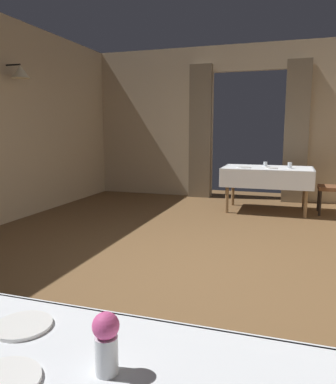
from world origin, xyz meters
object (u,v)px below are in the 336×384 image
glass_mid_a (265,164)px  dining_table_mid (267,173)px  plate_mid_c (271,168)px  flower_vase_near (106,341)px  plate_near_c (23,326)px  plate_mid_d (244,167)px  plate_near_b (0,382)px  glass_mid_b (290,165)px

glass_mid_a → dining_table_mid: bearing=-74.6°
glass_mid_a → plate_mid_c: glass_mid_a is taller
flower_vase_near → plate_near_c: 0.39m
plate_mid_d → plate_near_c: bearing=-90.6°
dining_table_mid → glass_mid_a: (-0.05, 0.18, 0.14)m
dining_table_mid → glass_mid_a: bearing=105.4°
dining_table_mid → plate_near_b: bearing=-93.0°
dining_table_mid → plate_near_b: size_ratio=7.47×
dining_table_mid → glass_mid_b: size_ratio=14.78×
glass_mid_b → plate_mid_d: bearing=-169.5°
flower_vase_near → plate_mid_c: bearing=88.6°
glass_mid_a → plate_mid_d: (-0.32, -0.36, -0.03)m
plate_mid_c → dining_table_mid: bearing=116.3°
glass_mid_a → plate_mid_d: bearing=-132.1°
dining_table_mid → glass_mid_a: 0.23m
glass_mid_b → plate_mid_c: 0.30m
glass_mid_a → plate_mid_c: bearing=-69.6°
plate_near_b → glass_mid_b: 5.83m
plate_mid_c → plate_near_b: bearing=-93.7°
plate_near_c → plate_mid_c: same height
glass_mid_b → plate_mid_d: 0.74m
flower_vase_near → plate_near_b: flower_vase_near is taller
flower_vase_near → plate_near_c: (-0.36, 0.12, -0.08)m
glass_mid_a → plate_near_b: bearing=-92.4°
flower_vase_near → plate_mid_d: bearing=93.1°
glass_mid_a → plate_mid_d: 0.48m
plate_mid_c → plate_mid_d: size_ratio=0.87×
plate_near_c → glass_mid_a: bearing=86.2°
plate_near_b → flower_vase_near: bearing=27.3°
glass_mid_a → glass_mid_b: bearing=-29.1°
flower_vase_near → plate_mid_c: size_ratio=0.81×
flower_vase_near → glass_mid_b: bearing=85.7°
plate_near_c → glass_mid_a: 5.79m
glass_mid_a → glass_mid_b: (0.40, -0.22, 0.01)m
plate_near_b → plate_mid_c: same height
plate_near_c → dining_table_mid: bearing=85.6°
dining_table_mid → plate_near_c: size_ratio=8.06×
dining_table_mid → flower_vase_near: (-0.07, -5.72, 0.19)m
glass_mid_a → plate_near_c: bearing=-93.8°
plate_near_b → glass_mid_b: (0.66, 5.79, 0.04)m
flower_vase_near → plate_near_c: flower_vase_near is taller
glass_mid_a → flower_vase_near: bearing=-90.2°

